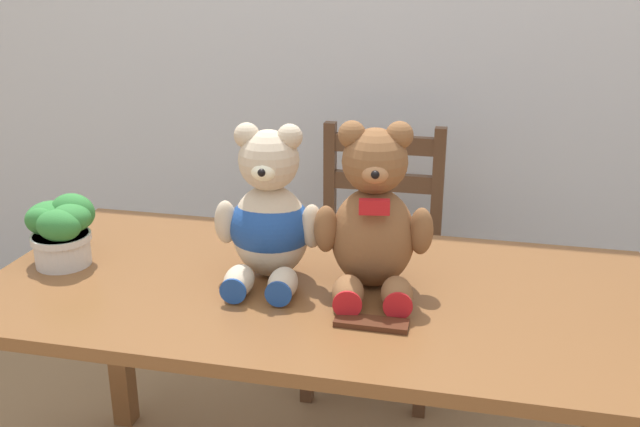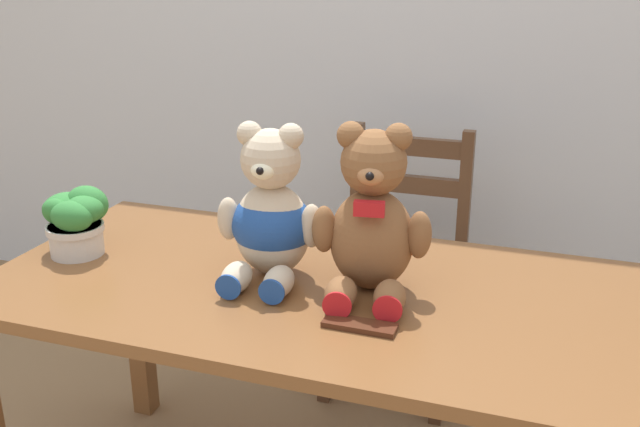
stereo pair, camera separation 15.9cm
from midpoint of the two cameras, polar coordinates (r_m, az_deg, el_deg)
The scene contains 6 objects.
dining_table at distance 1.66m, azimuth 2.35°, elevation -8.68°, with size 1.50×0.74×0.70m.
wooden_chair_behind at distance 2.43m, azimuth 8.20°, elevation -3.95°, with size 0.42×0.40×0.88m.
teddy_bear_left at distance 1.62m, azimuth -1.16°, elevation -0.28°, with size 0.25×0.27×0.36m.
teddy_bear_right at distance 1.55m, azimuth 7.09°, elevation -0.66°, with size 0.27×0.28×0.38m.
potted_plant at distance 1.84m, azimuth -16.67°, elevation -0.40°, with size 0.18×0.16×0.17m.
chocolate_bar at distance 1.45m, azimuth 6.39°, elevation -8.97°, with size 0.15×0.05×0.01m, color #472314.
Camera 2 is at (0.49, -1.02, 1.40)m, focal length 40.00 mm.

